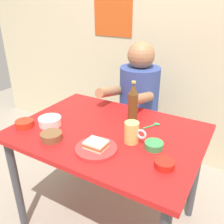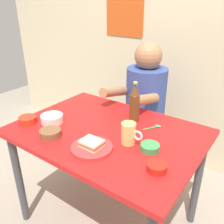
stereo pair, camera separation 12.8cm
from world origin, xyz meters
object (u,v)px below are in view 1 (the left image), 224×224
object	(u,v)px
beer_bottle	(133,103)
sauce_bowl_chili	(24,123)
plate_orange	(96,148)
stool	(137,136)
sandwich	(96,144)
person_seated	(139,92)
dining_table	(108,143)
beer_mug	(132,132)

from	to	relation	value
beer_bottle	sauce_bowl_chili	size ratio (longest dim) A/B	2.38
plate_orange	beer_bottle	xyz separation A→B (m)	(0.01, 0.40, 0.11)
stool	sandwich	bearing A→B (deg)	-80.80
stool	sauce_bowl_chili	xyz separation A→B (m)	(-0.38, -0.85, 0.41)
person_seated	sandwich	world-z (taller)	person_seated
dining_table	sandwich	distance (m)	0.25
beer_bottle	sauce_bowl_chili	distance (m)	0.68
beer_bottle	plate_orange	bearing A→B (deg)	-91.80
person_seated	beer_bottle	bearing A→B (deg)	-70.61
beer_mug	sauce_bowl_chili	xyz separation A→B (m)	(-0.65, -0.17, -0.04)
stool	beer_bottle	xyz separation A→B (m)	(0.15, -0.43, 0.51)
person_seated	beer_mug	xyz separation A→B (m)	(0.26, -0.67, 0.03)
dining_table	beer_mug	size ratio (longest dim) A/B	8.73
dining_table	stool	distance (m)	0.70
dining_table	stool	xyz separation A→B (m)	(-0.08, 0.63, -0.30)
beer_bottle	person_seated	bearing A→B (deg)	109.39
stool	sauce_bowl_chili	bearing A→B (deg)	-114.34
dining_table	person_seated	bearing A→B (deg)	97.48
plate_orange	beer_mug	xyz separation A→B (m)	(0.13, 0.16, 0.05)
beer_mug	beer_bottle	world-z (taller)	beer_bottle
stool	person_seated	world-z (taller)	person_seated
person_seated	beer_mug	distance (m)	0.72
sandwich	stool	bearing A→B (deg)	99.20
dining_table	person_seated	distance (m)	0.64
beer_mug	beer_bottle	xyz separation A→B (m)	(-0.11, 0.24, 0.06)
beer_bottle	beer_mug	bearing A→B (deg)	-64.97
stool	sandwich	distance (m)	0.95
beer_mug	sauce_bowl_chili	world-z (taller)	beer_mug
stool	beer_mug	bearing A→B (deg)	-68.81
sauce_bowl_chili	beer_bottle	bearing A→B (deg)	37.96
stool	person_seated	distance (m)	0.42
plate_orange	person_seated	bearing A→B (deg)	99.32
dining_table	beer_bottle	size ratio (longest dim) A/B	4.20
sauce_bowl_chili	person_seated	bearing A→B (deg)	65.37
stool	beer_bottle	size ratio (longest dim) A/B	1.72
person_seated	plate_orange	size ratio (longest dim) A/B	3.27
beer_mug	dining_table	bearing A→B (deg)	165.39
stool	beer_bottle	world-z (taller)	beer_bottle
sandwich	beer_mug	xyz separation A→B (m)	(0.13, 0.16, 0.03)
dining_table	beer_mug	distance (m)	0.24
dining_table	plate_orange	world-z (taller)	plate_orange
person_seated	stool	bearing A→B (deg)	90.00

